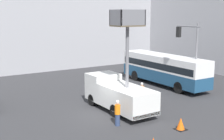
% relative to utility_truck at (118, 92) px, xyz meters
% --- Properties ---
extents(ground_plane, '(120.00, 120.00, 0.00)m').
position_rel_utility_truck_xyz_m(ground_plane, '(-1.37, -0.47, -1.47)').
color(ground_plane, '#333335').
extents(building_backdrop_far, '(44.00, 10.00, 16.46)m').
position_rel_utility_truck_xyz_m(building_backdrop_far, '(-1.37, 22.95, 6.76)').
color(building_backdrop_far, '#9E9EA3').
rests_on(building_backdrop_far, ground_plane).
extents(utility_truck, '(2.35, 6.65, 7.56)m').
position_rel_utility_truck_xyz_m(utility_truck, '(0.00, 0.00, 0.00)').
color(utility_truck, silver).
rests_on(utility_truck, ground_plane).
extents(city_bus, '(2.44, 10.70, 3.10)m').
position_rel_utility_truck_xyz_m(city_bus, '(8.58, 4.49, 0.36)').
color(city_bus, navy).
rests_on(city_bus, ground_plane).
extents(traffic_light_pole, '(2.82, 2.56, 6.46)m').
position_rel_utility_truck_xyz_m(traffic_light_pole, '(8.37, 0.78, 2.81)').
color(traffic_light_pole, slate).
rests_on(traffic_light_pole, ground_plane).
extents(road_worker_near_truck, '(0.38, 0.38, 1.75)m').
position_rel_utility_truck_xyz_m(road_worker_near_truck, '(-1.83, -2.69, -0.61)').
color(road_worker_near_truck, navy).
rests_on(road_worker_near_truck, ground_plane).
extents(road_worker_directing, '(0.38, 0.38, 1.76)m').
position_rel_utility_truck_xyz_m(road_worker_directing, '(2.67, 0.50, -0.60)').
color(road_worker_directing, navy).
rests_on(road_worker_directing, ground_plane).
extents(traffic_cone_near_truck, '(0.69, 0.69, 0.79)m').
position_rel_utility_truck_xyz_m(traffic_cone_near_truck, '(1.18, -5.44, -1.10)').
color(traffic_cone_near_truck, black).
rests_on(traffic_cone_near_truck, ground_plane).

